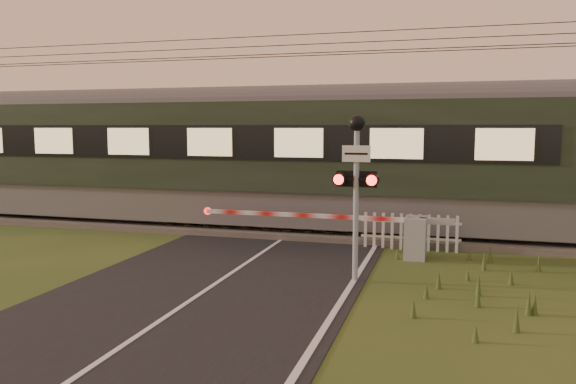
% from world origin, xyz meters
% --- Properties ---
extents(ground, '(160.00, 160.00, 0.00)m').
position_xyz_m(ground, '(0.00, 0.00, 0.00)').
color(ground, '#2F451A').
rests_on(ground, ground).
extents(road, '(6.00, 140.00, 0.03)m').
position_xyz_m(road, '(0.02, -0.23, 0.01)').
color(road, black).
rests_on(road, ground).
extents(track_bed, '(140.00, 3.40, 0.39)m').
position_xyz_m(track_bed, '(0.00, 6.50, 0.07)').
color(track_bed, '#47423D').
rests_on(track_bed, ground).
extents(overhead_wires, '(120.00, 0.62, 0.62)m').
position_xyz_m(overhead_wires, '(0.00, 6.50, 5.72)').
color(overhead_wires, black).
rests_on(overhead_wires, ground).
extents(boom_gate, '(6.70, 0.81, 1.07)m').
position_xyz_m(boom_gate, '(3.54, 3.68, 0.59)').
color(boom_gate, gray).
rests_on(boom_gate, ground).
extents(crossing_signal, '(0.90, 0.36, 3.54)m').
position_xyz_m(crossing_signal, '(2.77, 1.13, 2.43)').
color(crossing_signal, gray).
rests_on(crossing_signal, ground).
extents(picket_fence, '(2.64, 0.08, 0.98)m').
position_xyz_m(picket_fence, '(3.69, 4.60, 0.50)').
color(picket_fence, silver).
rests_on(picket_fence, ground).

